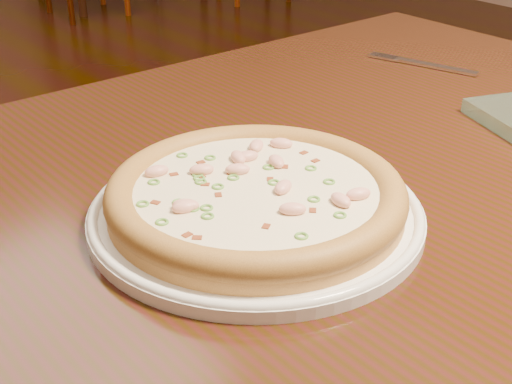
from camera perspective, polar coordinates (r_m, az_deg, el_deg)
hero_table at (r=0.83m, az=4.27°, el=-4.16°), size 1.20×0.80×0.75m
plate at (r=0.67m, az=-0.00°, el=-1.61°), size 0.31×0.31×0.02m
pizza at (r=0.66m, az=-0.01°, el=-0.21°), size 0.28×0.28×0.03m
fork at (r=1.13m, az=13.44°, el=9.90°), size 0.06×0.17×0.00m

